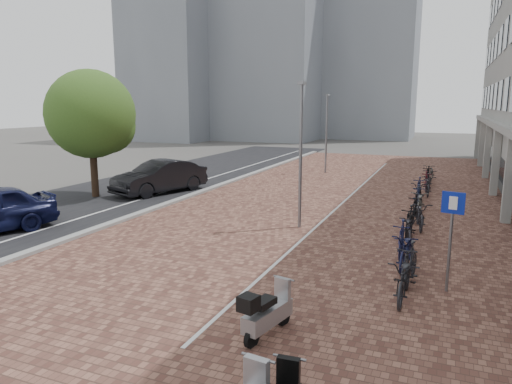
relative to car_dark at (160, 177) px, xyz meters
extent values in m
plane|color=#474442|center=(7.13, -10.26, -0.84)|extent=(140.00, 140.00, 0.00)
cube|color=brown|center=(9.13, 1.74, -0.83)|extent=(14.50, 42.00, 0.04)
cube|color=black|center=(-1.87, 1.74, -0.83)|extent=(8.00, 50.00, 0.03)
cube|color=gray|center=(2.03, 1.74, -0.77)|extent=(0.35, 42.00, 0.14)
cube|color=white|center=(0.13, 1.74, -0.82)|extent=(0.12, 44.00, 0.00)
cube|color=white|center=(9.33, 1.74, -0.80)|extent=(0.10, 30.00, 0.00)
cube|color=#9A9A95|center=(15.93, -0.26, 0.86)|extent=(0.35, 0.35, 3.40)
cube|color=#9A9A95|center=(15.93, 5.74, 0.86)|extent=(0.35, 0.35, 3.40)
cube|color=#9A9A95|center=(15.93, 11.74, 0.86)|extent=(0.35, 0.35, 3.40)
cube|color=#9A9A95|center=(15.93, 17.74, 0.86)|extent=(0.35, 0.35, 3.40)
cube|color=#9A9A95|center=(15.93, 23.74, 0.86)|extent=(0.35, 0.35, 3.40)
cube|color=gray|center=(-8.87, 37.74, 15.16)|extent=(14.00, 12.00, 32.00)
cube|color=gray|center=(3.13, 44.74, 12.16)|extent=(12.00, 10.00, 26.00)
cube|color=gray|center=(-18.87, 31.74, 9.16)|extent=(10.00, 10.00, 20.00)
imported|color=black|center=(0.00, 0.00, 0.00)|extent=(3.33, 5.40, 1.68)
cylinder|color=slate|center=(13.90, -8.41, 0.32)|extent=(0.07, 0.07, 2.31)
cube|color=#0C1F9C|center=(13.90, -8.44, 1.42)|extent=(0.52, 0.16, 0.52)
cylinder|color=gray|center=(8.75, -3.95, 1.80)|extent=(0.12, 0.12, 5.28)
cylinder|color=gray|center=(6.19, 10.21, 1.72)|extent=(0.12, 0.12, 5.11)
cylinder|color=#382619|center=(-2.39, -2.11, 0.52)|extent=(0.35, 0.35, 2.71)
sphere|color=#33521C|center=(-2.39, -2.11, 3.23)|extent=(4.26, 4.26, 4.26)
sphere|color=#33521C|center=(-1.91, -1.53, 2.65)|extent=(2.71, 2.71, 2.71)
imported|color=black|center=(12.97, -9.26, -0.32)|extent=(0.74, 1.99, 1.04)
imported|color=black|center=(12.98, -8.11, -0.31)|extent=(0.73, 1.80, 1.05)
imported|color=black|center=(12.82, -6.96, -0.32)|extent=(0.80, 2.01, 1.04)
imported|color=#16193D|center=(12.57, -5.81, -0.31)|extent=(0.53, 1.76, 1.05)
imported|color=black|center=(12.69, -4.66, -0.32)|extent=(0.94, 2.05, 1.04)
imported|color=black|center=(12.62, -3.51, -0.31)|extent=(0.59, 1.77, 1.05)
imported|color=#222228|center=(12.91, -2.36, -0.32)|extent=(0.96, 2.05, 1.04)
imported|color=black|center=(12.66, -1.21, -0.31)|extent=(0.54, 1.76, 1.05)
imported|color=#55544E|center=(12.77, -0.06, -0.32)|extent=(0.72, 1.98, 1.04)
imported|color=#131B36|center=(12.63, 1.09, -0.31)|extent=(0.59, 1.77, 1.05)
imported|color=black|center=(12.59, 2.24, -0.32)|extent=(0.73, 1.99, 1.04)
imported|color=#141A39|center=(12.51, 3.39, -0.31)|extent=(0.55, 1.76, 1.05)
imported|color=black|center=(12.85, 4.54, -0.32)|extent=(0.90, 2.04, 1.04)
imported|color=#46121A|center=(12.73, 5.69, -0.31)|extent=(0.61, 1.78, 1.05)
imported|color=black|center=(12.80, 6.84, -0.32)|extent=(0.90, 2.04, 1.04)
imported|color=black|center=(12.71, 7.99, -0.31)|extent=(0.62, 1.78, 1.05)
imported|color=#4C4A46|center=(12.80, 9.14, -0.32)|extent=(0.96, 2.05, 1.04)
camera|label=1|loc=(13.70, -20.25, 3.73)|focal=32.92mm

